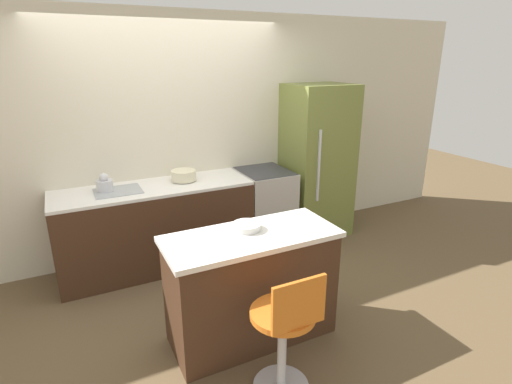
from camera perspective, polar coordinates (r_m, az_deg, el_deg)
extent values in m
plane|color=brown|center=(4.29, -8.56, -11.32)|extent=(14.00, 14.00, 0.00)
cube|color=beige|center=(4.46, -12.17, 7.55)|extent=(8.00, 0.06, 2.60)
cube|color=#422819|center=(4.33, -13.97, -5.03)|extent=(1.97, 0.64, 0.86)
cube|color=white|center=(4.17, -14.44, 0.58)|extent=(1.97, 0.64, 0.03)
cube|color=#9EA3A8|center=(4.12, -19.13, 0.15)|extent=(0.44, 0.35, 0.01)
cube|color=#422819|center=(3.19, -0.63, -13.65)|extent=(1.26, 0.54, 0.85)
cube|color=white|center=(2.98, -0.66, -6.40)|extent=(1.31, 0.57, 0.04)
cube|color=#B7B2A8|center=(4.72, 1.21, -2.21)|extent=(0.56, 0.64, 0.89)
cube|color=black|center=(4.51, 3.12, -5.12)|extent=(0.39, 0.01, 0.31)
cube|color=#333338|center=(4.58, 1.25, 3.04)|extent=(0.53, 0.60, 0.01)
cube|color=olive|center=(4.94, 8.71, 4.31)|extent=(0.75, 0.63, 1.84)
cube|color=silver|center=(4.56, 8.96, 3.66)|extent=(0.02, 0.02, 0.83)
cylinder|color=#B7B7BC|center=(2.84, 3.71, -21.99)|extent=(0.06, 0.06, 0.58)
cylinder|color=orange|center=(2.65, 3.85, -16.94)|extent=(0.42, 0.42, 0.04)
cube|color=orange|center=(2.42, 6.16, -15.70)|extent=(0.36, 0.02, 0.32)
cylinder|color=silver|center=(4.13, -20.81, 0.87)|extent=(0.16, 0.16, 0.11)
sphere|color=silver|center=(4.11, -20.94, 1.94)|extent=(0.09, 0.09, 0.09)
cylinder|color=beige|center=(4.27, -10.30, 2.37)|extent=(0.26, 0.26, 0.11)
cylinder|color=white|center=(3.04, -1.35, -4.94)|extent=(0.22, 0.22, 0.05)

